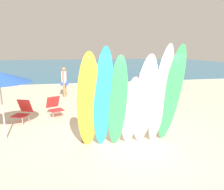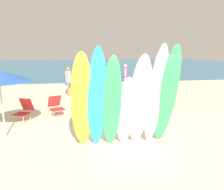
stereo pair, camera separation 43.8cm
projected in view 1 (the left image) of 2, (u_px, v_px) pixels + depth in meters
ground at (87, 78)px, 19.51m from camera, size 60.00×60.00×0.00m
ocean_water at (79, 65)px, 35.58m from camera, size 60.00×40.00×0.02m
surfboard_rack at (125, 122)px, 5.99m from camera, size 2.62×0.07×0.69m
surfboard_yellow_0 at (88, 104)px, 5.08m from camera, size 0.59×0.88×2.58m
surfboard_teal_1 at (103, 101)px, 5.13m from camera, size 0.54×0.86×2.70m
surfboard_green_2 at (118, 104)px, 5.24m from camera, size 0.50×0.73×2.50m
surfboard_white_3 at (131, 112)px, 5.48m from camera, size 0.54×0.64×1.96m
surfboard_white_4 at (145, 102)px, 5.37m from camera, size 0.60×0.88×2.52m
surfboard_white_5 at (160, 97)px, 5.40m from camera, size 0.51×0.85×2.76m
surfboard_green_6 at (171, 97)px, 5.47m from camera, size 0.51×0.93×2.75m
beachgoer_near_rack at (64, 80)px, 11.47m from camera, size 0.43×0.62×1.65m
beachgoer_midbeach at (111, 83)px, 10.63m from camera, size 0.57×0.30×1.54m
beachgoer_strolling at (120, 74)px, 14.05m from camera, size 0.43×0.61×1.64m
beachgoer_by_water at (97, 74)px, 13.94m from camera, size 0.60×0.35×1.68m
beachgoer_photographing at (141, 87)px, 9.31m from camera, size 0.43×0.62×1.64m
beach_chair_red at (55, 106)px, 8.13m from camera, size 0.76×0.88×0.79m
beach_chair_blue at (23, 111)px, 7.49m from camera, size 0.72×0.82×0.82m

